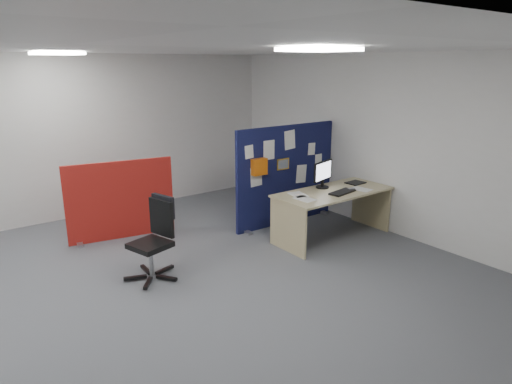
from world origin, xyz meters
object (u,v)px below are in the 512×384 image
monitor_main (323,173)px  navy_divider (285,175)px  office_chair (156,233)px  red_divider (121,201)px  main_desk (331,201)px

monitor_main → navy_divider: bearing=83.7°
navy_divider → office_chair: 2.61m
office_chair → navy_divider: bearing=-3.1°
navy_divider → monitor_main: 0.75m
red_divider → office_chair: red_divider is taller
red_divider → office_chair: 1.51m
navy_divider → office_chair: bearing=-167.2°
navy_divider → monitor_main: navy_divider is taller
monitor_main → office_chair: monitor_main is taller
navy_divider → office_chair: size_ratio=1.97×
monitor_main → red_divider: 3.04m
monitor_main → office_chair: bearing=161.2°
navy_divider → monitor_main: size_ratio=4.23×
navy_divider → main_desk: bearing=-82.5°
navy_divider → main_desk: 0.95m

